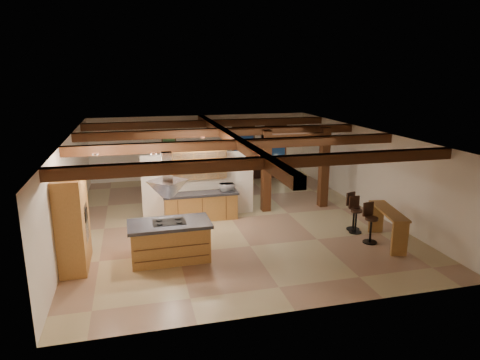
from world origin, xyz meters
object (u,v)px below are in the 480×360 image
at_px(dining_table, 219,186).
at_px(bar_counter, 388,221).
at_px(kitchen_island, 170,241).
at_px(sofa, 260,169).

relative_size(dining_table, bar_counter, 0.95).
bearing_deg(kitchen_island, sofa, 59.14).
relative_size(kitchen_island, dining_table, 1.14).
height_order(dining_table, sofa, sofa).
distance_m(sofa, bar_counter, 8.81).
height_order(kitchen_island, sofa, kitchen_island).
bearing_deg(dining_table, bar_counter, -44.55).
bearing_deg(dining_table, kitchen_island, -98.99).
bearing_deg(sofa, dining_table, 48.83).
bearing_deg(bar_counter, dining_table, 121.12).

